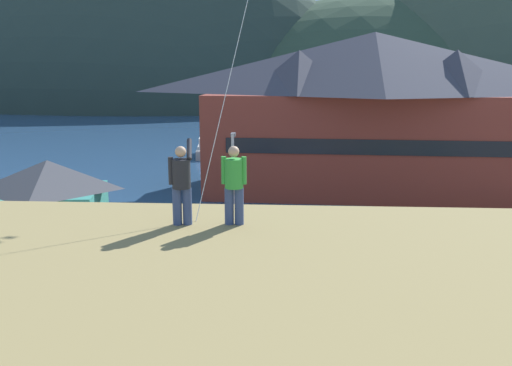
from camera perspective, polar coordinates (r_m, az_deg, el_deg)
ground_plane at (r=22.51m, az=-0.13°, el=-13.98°), size 600.00×600.00×0.00m
parking_lot_pad at (r=27.06m, az=0.52°, el=-9.20°), size 40.00×20.00×0.10m
bay_water at (r=80.77m, az=2.48°, el=5.23°), size 360.00×84.00×0.03m
far_hill_west_ridge at (r=137.81m, az=-11.56°, el=7.93°), size 108.84×53.76×76.16m
far_hill_east_peak at (r=139.18m, az=13.96°, el=7.86°), size 102.90×67.83×53.57m
harbor_lodge at (r=43.81m, az=12.16°, el=7.67°), size 27.56×12.54×12.46m
storage_shed_near_lot at (r=32.86m, az=-20.89°, el=-1.68°), size 6.67×6.13×4.78m
storage_shed_waterside at (r=46.18m, az=6.25°, el=2.61°), size 6.39×5.53×4.31m
wharf_dock at (r=56.65m, az=-2.63°, el=2.53°), size 3.20×12.18×0.70m
moored_boat_wharfside at (r=60.28m, az=-5.36°, el=3.44°), size 2.48×5.93×2.16m
moored_boat_outer_mooring at (r=58.38m, az=1.08°, el=3.20°), size 2.91×7.77×2.16m
parked_car_lone_by_shed at (r=23.35m, az=23.87°, el=-11.23°), size 4.35×2.37×1.82m
parked_car_front_row_red at (r=21.87m, az=-8.45°, el=-11.87°), size 4.23×2.11×1.82m
parked_car_front_row_silver at (r=25.27m, az=-23.82°, el=-9.43°), size 4.28×2.22×1.82m
parked_car_back_row_left at (r=28.09m, az=-4.13°, el=-6.21°), size 4.26×2.17×1.82m
parked_car_back_row_right at (r=29.43m, az=10.34°, el=-5.51°), size 4.21×2.07×1.82m
parked_car_mid_row_center at (r=23.37m, az=5.03°, el=-10.14°), size 4.29×2.23×1.82m
parking_light_pole at (r=31.51m, az=-2.44°, el=0.71°), size 0.24×0.78×6.04m
person_kite_flyer at (r=11.83m, az=-7.86°, el=0.09°), size 0.52×0.69×1.86m
person_companion at (r=11.75m, az=-2.34°, el=0.03°), size 0.55×0.40×1.74m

